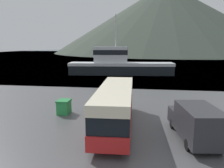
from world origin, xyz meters
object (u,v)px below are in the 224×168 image
Objects in this scene: storage_bin at (64,107)px; tour_bus at (115,105)px; fishing_boat at (119,64)px; small_boat at (136,70)px; delivery_van at (196,122)px.

tour_bus is at bearing -27.01° from storage_bin.
fishing_boat reaches higher than small_boat.
fishing_boat is 6.67m from small_boat.
tour_bus reaches higher than delivery_van.
fishing_boat is 16.54× the size of storage_bin.
storage_bin is at bearing 150.70° from delivery_van.
tour_bus is 5.76m from delivery_van.
small_boat is (5.54, 32.59, -0.20)m from storage_bin.
tour_bus is 1.41× the size of small_boat.
delivery_van is 32.60m from fishing_boat.
storage_bin is 33.06m from small_boat.
storage_bin is (-10.62, 4.17, -0.61)m from delivery_van.
small_boat is at bearing 86.90° from tour_bus.
delivery_van reaches higher than small_boat.
tour_bus is at bearing 0.77° from fishing_boat.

